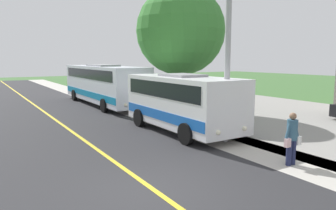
% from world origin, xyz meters
% --- Properties ---
extents(ground_plane, '(120.00, 120.00, 0.00)m').
position_xyz_m(ground_plane, '(0.00, 0.00, 0.00)').
color(ground_plane, '#3D6633').
extents(road_surface, '(8.00, 100.00, 0.01)m').
position_xyz_m(road_surface, '(0.00, 0.00, 0.00)').
color(road_surface, '#28282B').
rests_on(road_surface, ground).
extents(sidewalk, '(2.40, 100.00, 0.01)m').
position_xyz_m(sidewalk, '(-5.20, 0.00, 0.00)').
color(sidewalk, '#B2ADA3').
rests_on(sidewalk, ground).
extents(road_centre_line, '(0.16, 100.00, 0.00)m').
position_xyz_m(road_centre_line, '(0.00, 0.00, 0.01)').
color(road_centre_line, gold).
rests_on(road_centre_line, ground).
extents(shuttle_bus_front, '(2.71, 6.91, 2.74)m').
position_xyz_m(shuttle_bus_front, '(-4.53, -5.39, 1.51)').
color(shuttle_bus_front, white).
rests_on(shuttle_bus_front, ground).
extents(transit_bus_rear, '(2.77, 11.36, 3.03)m').
position_xyz_m(transit_bus_rear, '(-4.56, -16.08, 1.67)').
color(transit_bus_rear, silver).
rests_on(transit_bus_rear, ground).
extents(pedestrian_with_bags, '(0.72, 0.34, 1.74)m').
position_xyz_m(pedestrian_with_bags, '(-4.80, 0.55, 0.93)').
color(pedestrian_with_bags, '#1E2347').
rests_on(pedestrian_with_bags, ground).
extents(street_light_pole, '(1.97, 0.24, 8.51)m').
position_xyz_m(street_light_pole, '(-4.88, -2.83, 4.67)').
color(street_light_pole, '#9E9EA3').
rests_on(street_light_pole, ground).
extents(tree_curbside, '(5.52, 5.52, 7.94)m').
position_xyz_m(tree_curbside, '(-7.40, -9.84, 5.17)').
color(tree_curbside, '#4C3826').
rests_on(tree_curbside, ground).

